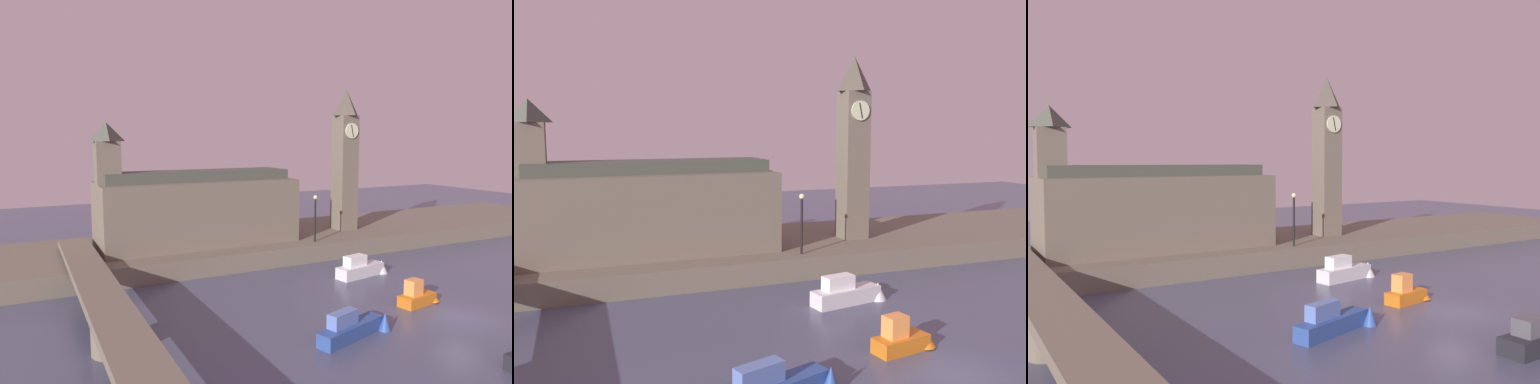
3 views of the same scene
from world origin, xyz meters
The scene contains 7 objects.
ground_plane centered at (0.00, 0.00, 0.00)m, with size 120.00×120.00×0.00m, color #474C66.
far_embankment centered at (0.00, 20.00, 0.75)m, with size 70.00×12.00×1.50m, color #6B6051.
clock_tower centered at (5.73, 18.81, 8.48)m, with size 2.07×2.12×13.52m.
parliament_hall centered at (-9.58, 19.32, 4.54)m, with size 16.38×6.35×10.08m.
streetlamp centered at (0.01, 15.23, 4.00)m, with size 0.36×0.36×4.02m.
boat_patrol_orange centered at (-0.49, 2.68, 0.54)m, with size 3.20×1.48×1.66m.
boat_ferry_white centered at (0.41, 9.22, 0.59)m, with size 4.78×1.83×1.68m.
Camera 2 is at (-13.79, -16.37, 9.80)m, focal length 37.22 mm.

